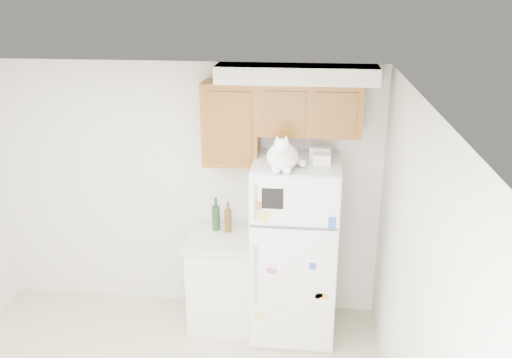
# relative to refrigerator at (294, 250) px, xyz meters

# --- Properties ---
(room_shell) EXTENTS (3.84, 4.04, 2.52)m
(room_shell) POSITION_rel_refrigerator_xyz_m (-0.98, -1.36, 0.82)
(room_shell) COLOR beige
(room_shell) RESTS_ON ground_plane
(refrigerator) EXTENTS (0.76, 0.78, 1.70)m
(refrigerator) POSITION_rel_refrigerator_xyz_m (0.00, 0.00, 0.00)
(refrigerator) COLOR white
(refrigerator) RESTS_ON ground_plane
(base_counter) EXTENTS (0.64, 0.64, 0.92)m
(base_counter) POSITION_rel_refrigerator_xyz_m (-0.69, 0.07, -0.39)
(base_counter) COLOR white
(base_counter) RESTS_ON ground_plane
(cat) EXTENTS (0.33, 0.48, 0.34)m
(cat) POSITION_rel_refrigerator_xyz_m (-0.11, -0.23, 0.97)
(cat) COLOR white
(cat) RESTS_ON refrigerator
(storage_box_back) EXTENTS (0.20, 0.15, 0.10)m
(storage_box_back) POSITION_rel_refrigerator_xyz_m (0.20, 0.16, 0.90)
(storage_box_back) COLOR white
(storage_box_back) RESTS_ON refrigerator
(storage_box_front) EXTENTS (0.15, 0.11, 0.09)m
(storage_box_front) POSITION_rel_refrigerator_xyz_m (0.22, -0.03, 0.89)
(storage_box_front) COLOR white
(storage_box_front) RESTS_ON refrigerator
(bottle_green) EXTENTS (0.08, 0.08, 0.33)m
(bottle_green) POSITION_rel_refrigerator_xyz_m (-0.76, 0.21, 0.23)
(bottle_green) COLOR #19381E
(bottle_green) RESTS_ON base_counter
(bottle_amber) EXTENTS (0.07, 0.07, 0.30)m
(bottle_amber) POSITION_rel_refrigerator_xyz_m (-0.64, 0.18, 0.22)
(bottle_amber) COLOR #593814
(bottle_amber) RESTS_ON base_counter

